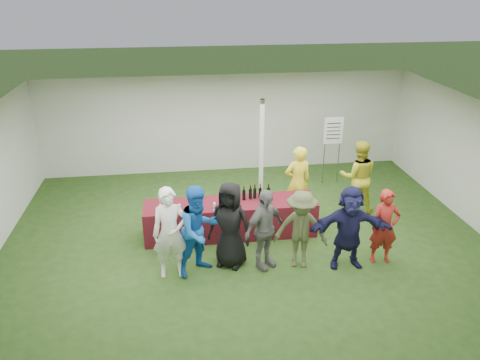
{
  "coord_description": "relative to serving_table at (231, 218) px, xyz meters",
  "views": [
    {
      "loc": [
        -1.29,
        -8.37,
        5.07
      ],
      "look_at": [
        -0.1,
        0.32,
        1.25
      ],
      "focal_mm": 35.0,
      "sensor_mm": 36.0,
      "label": 1
    }
  ],
  "objects": [
    {
      "name": "customer_4",
      "position": [
        1.15,
        -1.35,
        0.4
      ],
      "size": [
        1.11,
        0.81,
        1.55
      ],
      "primitive_type": "imported",
      "rotation": [
        0.0,
        0.0,
        -0.26
      ],
      "color": "#4A522F",
      "rests_on": "ground"
    },
    {
      "name": "wine_glasses",
      "position": [
        -0.44,
        -0.25,
        0.49
      ],
      "size": [
        2.76,
        0.16,
        0.16
      ],
      "color": "silver",
      "rests_on": "serving_table"
    },
    {
      "name": "staff_pourer",
      "position": [
        1.58,
        0.61,
        0.47
      ],
      "size": [
        0.67,
        0.49,
        1.7
      ],
      "primitive_type": "imported",
      "rotation": [
        0.0,
        0.0,
        3.28
      ],
      "color": "yellow",
      "rests_on": "ground"
    },
    {
      "name": "customer_0",
      "position": [
        -1.24,
        -1.32,
        0.5
      ],
      "size": [
        0.66,
        0.46,
        1.74
      ],
      "primitive_type": "imported",
      "rotation": [
        0.0,
        0.0,
        0.06
      ],
      "color": "white",
      "rests_on": "ground"
    },
    {
      "name": "customer_3",
      "position": [
        0.47,
        -1.29,
        0.42
      ],
      "size": [
        0.99,
        0.85,
        1.59
      ],
      "primitive_type": "imported",
      "rotation": [
        0.0,
        0.0,
        0.61
      ],
      "color": "slate",
      "rests_on": "ground"
    },
    {
      "name": "customer_2",
      "position": [
        -0.14,
        -1.12,
        0.47
      ],
      "size": [
        0.98,
        0.85,
        1.69
      ],
      "primitive_type": "imported",
      "rotation": [
        0.0,
        0.0,
        -0.47
      ],
      "color": "black",
      "rests_on": "ground"
    },
    {
      "name": "customer_5",
      "position": [
        2.03,
        -1.47,
        0.44
      ],
      "size": [
        1.55,
        0.59,
        1.64
      ],
      "primitive_type": "imported",
      "rotation": [
        0.0,
        0.0,
        -0.07
      ],
      "color": "#181840",
      "rests_on": "ground"
    },
    {
      "name": "water_bottle",
      "position": [
        -0.03,
        0.08,
        0.48
      ],
      "size": [
        0.07,
        0.07,
        0.23
      ],
      "color": "silver",
      "rests_on": "serving_table"
    },
    {
      "name": "ground",
      "position": [
        0.3,
        -0.32,
        -0.38
      ],
      "size": [
        60.0,
        60.0,
        0.0
      ],
      "primitive_type": "plane",
      "color": "#284719",
      "rests_on": "ground"
    },
    {
      "name": "staff_back",
      "position": [
        3.02,
        0.7,
        0.49
      ],
      "size": [
        0.96,
        0.81,
        1.73
      ],
      "primitive_type": "imported",
      "rotation": [
        0.0,
        0.0,
        2.94
      ],
      "color": "gold",
      "rests_on": "ground"
    },
    {
      "name": "customer_1",
      "position": [
        -0.72,
        -1.28,
        0.49
      ],
      "size": [
        1.06,
        0.99,
        1.73
      ],
      "primitive_type": "imported",
      "rotation": [
        0.0,
        0.0,
        0.54
      ],
      "color": "blue",
      "rests_on": "ground"
    },
    {
      "name": "bar_towel",
      "position": [
        1.63,
        0.05,
        0.39
      ],
      "size": [
        0.25,
        0.18,
        0.03
      ],
      "primitive_type": "cube",
      "color": "white",
      "rests_on": "serving_table"
    },
    {
      "name": "tent",
      "position": [
        0.8,
        0.88,
        0.98
      ],
      "size": [
        10.0,
        10.0,
        10.0
      ],
      "color": "white",
      "rests_on": "ground"
    },
    {
      "name": "customer_6",
      "position": [
        2.75,
        -1.42,
        0.37
      ],
      "size": [
        0.57,
        0.4,
        1.49
      ],
      "primitive_type": "imported",
      "rotation": [
        0.0,
        0.0,
        -0.08
      ],
      "color": "#A3211B",
      "rests_on": "ground"
    },
    {
      "name": "wine_list_sign",
      "position": [
        2.94,
        2.35,
        0.94
      ],
      "size": [
        0.5,
        0.03,
        1.8
      ],
      "color": "slate",
      "rests_on": "ground"
    },
    {
      "name": "serving_table",
      "position": [
        0.0,
        0.0,
        0.0
      ],
      "size": [
        3.6,
        0.8,
        0.75
      ],
      "primitive_type": "cube",
      "color": "maroon",
      "rests_on": "ground"
    },
    {
      "name": "dump_bucket",
      "position": [
        1.53,
        -0.22,
        0.46
      ],
      "size": [
        0.25,
        0.25,
        0.18
      ],
      "primitive_type": "cylinder",
      "color": "slate",
      "rests_on": "serving_table"
    },
    {
      "name": "wine_bottles",
      "position": [
        0.55,
        0.13,
        0.5
      ],
      "size": [
        0.61,
        0.12,
        0.32
      ],
      "color": "black",
      "rests_on": "serving_table"
    }
  ]
}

